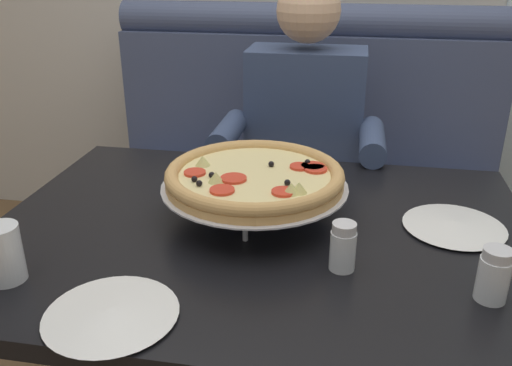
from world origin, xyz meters
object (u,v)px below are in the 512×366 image
at_px(dining_table, 260,261).
at_px(shaker_pepper_flakes, 343,250).
at_px(pizza, 255,178).
at_px(drinking_glass, 4,257).
at_px(plate_near_left, 454,224).
at_px(diner_main, 301,146).
at_px(plate_near_right, 111,311).
at_px(shaker_parmesan, 493,278).
at_px(booth_bench, 299,196).

xyz_separation_m(dining_table, shaker_pepper_flakes, (0.19, -0.14, 0.13)).
bearing_deg(pizza, drinking_glass, -140.77).
height_order(pizza, plate_near_left, pizza).
bearing_deg(shaker_pepper_flakes, diner_main, 101.48).
bearing_deg(pizza, diner_main, 85.39).
xyz_separation_m(plate_near_left, plate_near_right, (-0.64, -0.45, 0.00)).
relative_size(diner_main, shaker_parmesan, 12.28).
bearing_deg(diner_main, dining_table, -92.37).
distance_m(dining_table, diner_main, 0.66).
xyz_separation_m(pizza, plate_near_right, (-0.18, -0.42, -0.09)).
relative_size(booth_bench, drinking_glass, 13.75).
height_order(booth_bench, shaker_parmesan, booth_bench).
distance_m(shaker_parmesan, plate_near_right, 0.68).
height_order(booth_bench, pizza, booth_bench).
bearing_deg(shaker_parmesan, drinking_glass, -173.70).
height_order(diner_main, plate_near_right, diner_main).
relative_size(diner_main, drinking_glass, 11.05).
xyz_separation_m(shaker_pepper_flakes, drinking_glass, (-0.63, -0.15, 0.01)).
distance_m(shaker_pepper_flakes, plate_near_left, 0.33).
bearing_deg(shaker_pepper_flakes, booth_bench, 100.10).
distance_m(shaker_parmesan, drinking_glass, 0.91).
bearing_deg(plate_near_left, drinking_glass, -157.04).
relative_size(dining_table, diner_main, 0.97).
relative_size(diner_main, pizza, 2.94).
xyz_separation_m(diner_main, plate_near_right, (-0.23, -1.03, 0.04)).
xyz_separation_m(shaker_pepper_flakes, plate_near_right, (-0.39, -0.23, -0.03)).
xyz_separation_m(shaker_parmesan, drinking_glass, (-0.90, -0.10, 0.01)).
xyz_separation_m(pizza, shaker_parmesan, (0.48, -0.24, -0.06)).
bearing_deg(shaker_parmesan, diner_main, 116.82).
bearing_deg(shaker_parmesan, plate_near_right, -165.35).
distance_m(dining_table, drinking_glass, 0.55).
bearing_deg(pizza, shaker_pepper_flakes, -41.81).
xyz_separation_m(booth_bench, drinking_glass, (-0.44, -1.22, 0.39)).
relative_size(booth_bench, diner_main, 1.24).
bearing_deg(dining_table, plate_near_left, 10.29).
bearing_deg(drinking_glass, plate_near_right, -16.48).
xyz_separation_m(shaker_parmesan, plate_near_left, (-0.02, 0.27, -0.03)).
bearing_deg(dining_table, shaker_parmesan, -22.88).
distance_m(booth_bench, shaker_parmesan, 1.27).
height_order(booth_bench, plate_near_right, booth_bench).
height_order(dining_table, shaker_parmesan, shaker_parmesan).
height_order(diner_main, plate_near_left, diner_main).
relative_size(shaker_parmesan, plate_near_right, 0.44).
distance_m(diner_main, shaker_pepper_flakes, 0.82).
xyz_separation_m(booth_bench, dining_table, (0.00, -0.93, 0.25)).
bearing_deg(plate_near_right, drinking_glass, 163.52).
height_order(booth_bench, plate_near_left, booth_bench).
bearing_deg(plate_near_right, diner_main, 77.58).
bearing_deg(shaker_parmesan, dining_table, 157.12).
distance_m(diner_main, plate_near_right, 1.05).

